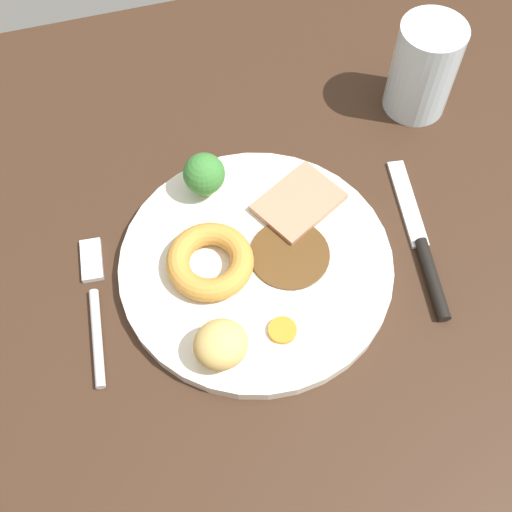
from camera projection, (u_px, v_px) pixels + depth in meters
The scene contains 11 objects.
dining_table at pixel (295, 289), 63.65cm from camera, with size 120.00×84.00×3.60cm, color #382316.
dinner_plate at pixel (256, 265), 62.13cm from camera, with size 26.07×26.07×1.40cm, color silver.
gravy_pool at pixel (286, 255), 61.67cm from camera, with size 7.63×7.63×0.30cm, color #563819.
meat_slice_main at pixel (299, 202), 64.36cm from camera, with size 8.06×5.87×0.80cm, color tan.
yorkshire_pudding at pixel (210, 261), 60.26cm from camera, with size 8.20×8.20×2.20cm, color #C68938.
roast_potato_left at pixel (221, 345), 55.31cm from camera, with size 4.52×4.80×3.84cm, color #D8B260.
carrot_coin_front at pixel (282, 330), 57.78cm from camera, with size 2.57×2.57×0.47cm, color orange.
broccoli_floret at pixel (204, 174), 63.27cm from camera, with size 4.13×4.13×4.82cm.
fork at pixel (95, 304), 60.42cm from camera, with size 2.82×15.32×0.90cm.
knife at pixel (423, 250), 63.25cm from camera, with size 3.97×18.52×1.20cm.
water_glass at pixel (423, 69), 68.54cm from camera, with size 6.91×6.91×10.63cm, color silver.
Camera 1 is at (-11.48, -26.50, 58.74)cm, focal length 45.66 mm.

